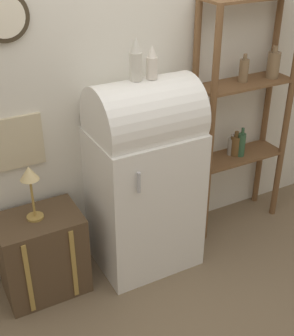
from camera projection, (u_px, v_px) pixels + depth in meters
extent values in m
plane|color=#7A664C|center=(162.00, 278.00, 3.41)|extent=(12.00, 12.00, 0.00)
cube|color=silver|center=(123.00, 77.00, 3.19)|extent=(7.00, 0.05, 2.70)
cylinder|color=#382D1E|center=(3.00, 16.00, 2.61)|extent=(0.30, 0.03, 0.30)
cylinder|color=beige|center=(4.00, 17.00, 2.60)|extent=(0.24, 0.01, 0.24)
cube|color=#C6B793|center=(13.00, 144.00, 2.97)|extent=(0.39, 0.02, 0.35)
cube|color=white|center=(144.00, 199.00, 3.36)|extent=(0.71, 0.55, 1.07)
cylinder|color=white|center=(144.00, 118.00, 3.05)|extent=(0.70, 0.52, 0.52)
cylinder|color=#B7B7BC|center=(139.00, 183.00, 2.88)|extent=(0.02, 0.02, 0.14)
cube|color=brown|center=(42.00, 254.00, 3.19)|extent=(0.55, 0.39, 0.60)
cube|color=#AD8942|center=(29.00, 279.00, 2.97)|extent=(0.03, 0.01, 0.54)
cube|color=#AD8942|center=(74.00, 264.00, 3.09)|extent=(0.03, 0.01, 0.54)
cylinder|color=brown|center=(211.00, 135.00, 3.39)|extent=(0.05, 0.05, 1.84)
cylinder|color=brown|center=(287.00, 117.00, 3.69)|extent=(0.05, 0.05, 1.84)
cylinder|color=brown|center=(193.00, 123.00, 3.57)|extent=(0.05, 0.05, 1.84)
cylinder|color=brown|center=(267.00, 107.00, 3.87)|extent=(0.05, 0.05, 1.84)
cube|color=brown|center=(237.00, 156.00, 3.78)|extent=(0.76, 0.27, 0.02)
cube|color=brown|center=(245.00, 83.00, 3.48)|extent=(0.76, 0.27, 0.02)
cylinder|color=#9E998E|center=(232.00, 146.00, 3.76)|extent=(0.07, 0.07, 0.14)
cylinder|color=#9E998E|center=(233.00, 137.00, 3.72)|extent=(0.03, 0.03, 0.04)
cylinder|color=#335B3D|center=(241.00, 145.00, 3.72)|extent=(0.06, 0.06, 0.19)
cylinder|color=#335B3D|center=(243.00, 131.00, 3.66)|extent=(0.02, 0.02, 0.05)
cylinder|color=#7F6647|center=(244.00, 71.00, 3.44)|extent=(0.07, 0.07, 0.17)
cylinder|color=#7F6647|center=(245.00, 57.00, 3.39)|extent=(0.03, 0.03, 0.04)
cylinder|color=brown|center=(235.00, 146.00, 3.75)|extent=(0.09, 0.09, 0.16)
cylinder|color=brown|center=(237.00, 134.00, 3.70)|extent=(0.03, 0.03, 0.04)
cylinder|color=#7F6647|center=(273.00, 65.00, 3.52)|extent=(0.10, 0.10, 0.19)
cylinder|color=#7F6647|center=(275.00, 49.00, 3.46)|extent=(0.04, 0.04, 0.05)
cylinder|color=beige|center=(136.00, 67.00, 2.87)|extent=(0.08, 0.08, 0.18)
cone|color=beige|center=(136.00, 45.00, 2.80)|extent=(0.07, 0.07, 0.09)
cylinder|color=silver|center=(152.00, 68.00, 2.91)|extent=(0.07, 0.07, 0.14)
cone|color=silver|center=(152.00, 51.00, 2.85)|extent=(0.06, 0.06, 0.07)
cylinder|color=#AD8942|center=(35.00, 217.00, 3.04)|extent=(0.11, 0.11, 0.02)
cylinder|color=#AD8942|center=(33.00, 198.00, 2.97)|extent=(0.02, 0.02, 0.28)
cone|color=#DBC184|center=(29.00, 173.00, 2.88)|extent=(0.12, 0.12, 0.09)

